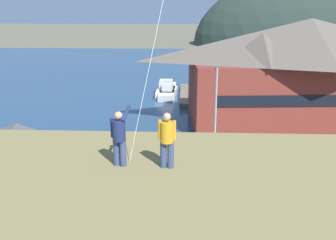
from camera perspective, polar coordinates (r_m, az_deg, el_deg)
ground_plane at (r=21.91m, az=1.06°, el=-17.26°), size 600.00×600.00×0.00m
parking_lot_pad at (r=26.20m, az=1.38°, el=-11.09°), size 40.00×20.00×0.10m
bay_water at (r=79.16m, az=2.31°, el=7.64°), size 360.00×84.00×0.03m
harbor_lodge at (r=42.58m, az=20.30°, el=7.09°), size 26.36×12.54×11.23m
storage_shed_near_lot at (r=27.92m, az=-21.44°, el=-4.99°), size 6.89×5.12×4.81m
wharf_dock at (r=53.91m, az=3.55°, el=3.78°), size 3.20×13.09×0.70m
moored_boat_wharfside at (r=53.85m, az=-0.01°, el=4.21°), size 2.52×6.48×2.16m
moored_boat_outer_mooring at (r=52.63m, az=7.46°, el=3.78°), size 2.64×7.59×2.16m
moored_boat_inner_slip at (r=55.90m, az=-0.26°, el=4.66°), size 2.69×8.28×2.16m
parked_car_front_row_end at (r=27.00m, az=6.03°, el=-7.90°), size 4.24×2.13×1.82m
parked_car_mid_row_center at (r=22.63m, az=-11.03°, el=-13.24°), size 4.20×2.06×1.82m
parked_car_back_row_left at (r=28.12m, az=-3.72°, el=-6.82°), size 4.31×2.28×1.82m
parked_car_back_row_right at (r=21.70m, az=7.86°, el=-14.47°), size 4.34×2.33×1.82m
parking_light_pole at (r=29.87m, az=7.19°, el=1.50°), size 0.24×0.78×7.74m
person_kite_flyer at (r=11.62m, az=-7.38°, el=-2.48°), size 0.61×0.61×1.86m
person_companion at (r=11.38m, az=-0.16°, el=-2.83°), size 0.55×0.40×1.74m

